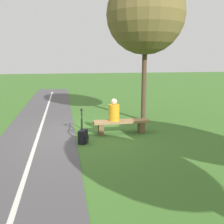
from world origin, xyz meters
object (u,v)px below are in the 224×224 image
Objects in this scene: bench at (121,124)px; person_seated at (114,111)px; bicycle at (82,124)px; tree_far_left at (146,15)px; backpack at (83,137)px.

person_seated reaches higher than bench.
bicycle is 4.91m from tree_far_left.
person_seated is 1.83× the size of backpack.
tree_far_left is at bearing -137.61° from backpack.
backpack is 5.40m from tree_far_left.
bench is 1.14× the size of bicycle.
person_seated is 1.15m from bicycle.
person_seated is (0.25, -0.01, 0.45)m from bench.
backpack is at bearing 35.73° from person_seated.
tree_far_left reaches higher than bench.
backpack is 0.07× the size of tree_far_left.
bench is at bearing -150.91° from backpack.
bicycle is at bearing 30.80° from tree_far_left.
person_seated reaches higher than backpack.
tree_far_left is at bearing -127.01° from bench.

